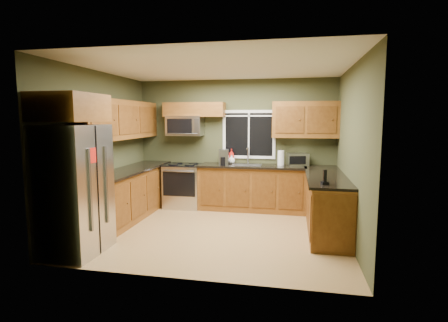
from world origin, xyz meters
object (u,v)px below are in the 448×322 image
(range, at_px, (184,185))
(paper_towel_roll, at_px, (281,158))
(refrigerator, at_px, (74,190))
(toaster_oven, at_px, (298,159))
(coffee_maker, at_px, (224,158))
(soap_bottle_a, at_px, (231,156))
(kettle, at_px, (224,157))
(cordless_phone, at_px, (325,180))
(microwave, at_px, (185,126))
(soap_bottle_c, at_px, (232,159))

(range, distance_m, paper_towel_roll, 2.13)
(refrigerator, distance_m, toaster_oven, 4.23)
(coffee_maker, distance_m, soap_bottle_a, 0.32)
(coffee_maker, bearing_deg, kettle, 98.95)
(coffee_maker, distance_m, kettle, 0.26)
(toaster_oven, bearing_deg, cordless_phone, -79.88)
(microwave, height_order, cordless_phone, microwave)
(soap_bottle_a, bearing_deg, range, -166.93)
(paper_towel_roll, distance_m, soap_bottle_a, 1.05)
(refrigerator, height_order, range, refrigerator)
(refrigerator, height_order, soap_bottle_c, refrigerator)
(range, relative_size, paper_towel_roll, 2.83)
(microwave, relative_size, kettle, 2.79)
(toaster_oven, bearing_deg, soap_bottle_c, 178.55)
(range, distance_m, cordless_phone, 3.37)
(microwave, height_order, soap_bottle_a, microwave)
(range, distance_m, kettle, 1.05)
(microwave, bearing_deg, refrigerator, -103.34)
(refrigerator, xyz_separation_m, toaster_oven, (3.06, 2.92, 0.16))
(refrigerator, xyz_separation_m, microwave, (0.69, 2.91, 0.83))
(kettle, xyz_separation_m, cordless_phone, (1.89, -2.07, -0.06))
(coffee_maker, xyz_separation_m, soap_bottle_a, (0.11, 0.30, 0.00))
(microwave, distance_m, kettle, 1.07)
(refrigerator, xyz_separation_m, soap_bottle_c, (1.69, 2.95, 0.13))
(toaster_oven, xyz_separation_m, paper_towel_roll, (-0.33, -0.06, 0.03))
(soap_bottle_c, bearing_deg, kettle, -179.58)
(kettle, xyz_separation_m, soap_bottle_c, (0.16, 0.00, -0.03))
(refrigerator, distance_m, paper_towel_roll, 3.95)
(soap_bottle_a, xyz_separation_m, cordless_phone, (1.74, -2.12, -0.09))
(toaster_oven, xyz_separation_m, soap_bottle_a, (-1.38, 0.08, 0.03))
(soap_bottle_c, bearing_deg, soap_bottle_a, 101.16)
(microwave, bearing_deg, paper_towel_roll, -1.37)
(coffee_maker, height_order, kettle, coffee_maker)
(range, relative_size, microwave, 1.23)
(soap_bottle_a, bearing_deg, cordless_phone, -50.67)
(coffee_maker, distance_m, soap_bottle_c, 0.29)
(refrigerator, height_order, toaster_oven, refrigerator)
(paper_towel_roll, xyz_separation_m, soap_bottle_c, (-1.03, 0.09, -0.06))
(toaster_oven, xyz_separation_m, coffee_maker, (-1.49, -0.22, 0.03))
(range, relative_size, cordless_phone, 4.41)
(kettle, bearing_deg, range, -167.92)
(range, height_order, coffee_maker, coffee_maker)
(microwave, relative_size, soap_bottle_a, 2.50)
(refrigerator, bearing_deg, toaster_oven, 43.65)
(coffee_maker, xyz_separation_m, cordless_phone, (1.85, -1.82, -0.09))
(range, bearing_deg, kettle, 12.08)
(soap_bottle_a, bearing_deg, refrigerator, -119.27)
(refrigerator, relative_size, cordless_phone, 8.46)
(soap_bottle_a, xyz_separation_m, soap_bottle_c, (0.01, -0.05, -0.06))
(range, distance_m, toaster_oven, 2.45)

